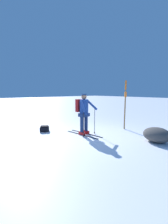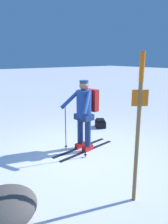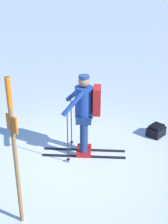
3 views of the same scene
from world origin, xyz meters
name	(u,v)px [view 3 (image 3 of 3)]	position (x,y,z in m)	size (l,w,h in m)	color
ground_plane	(75,154)	(0.00, 0.00, 0.00)	(80.00, 80.00, 0.00)	white
skier	(85,110)	(0.20, 0.05, 1.02)	(1.79, 0.90, 1.74)	black
dropped_backpack	(156,131)	(1.70, 1.14, 0.13)	(0.48, 0.50, 0.27)	black
trail_marker	(14,143)	(-0.41, -2.06, 1.40)	(0.21, 0.16, 2.35)	olive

